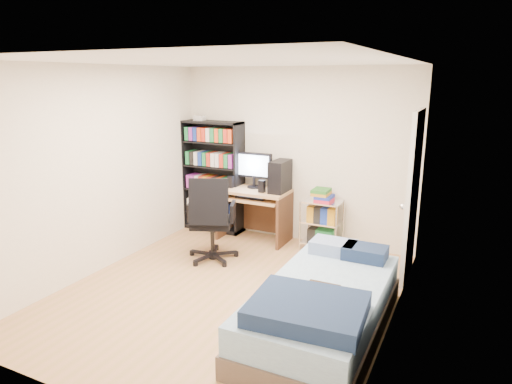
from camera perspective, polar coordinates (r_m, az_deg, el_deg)
The scene contains 7 objects.
room at distance 4.82m, azimuth -3.72°, elevation 0.98°, with size 3.58×4.08×2.58m.
media_shelf at distance 7.09m, azimuth -5.41°, elevation 2.12°, with size 0.96×0.32×1.78m.
computer_desk at distance 6.65m, azimuth 0.74°, elevation -0.27°, with size 1.02×0.59×1.28m.
office_chair at distance 6.00m, azimuth -5.55°, elevation -5.23°, with size 0.89×0.89×1.14m.
wire_cart at distance 6.37m, azimuth 8.27°, elevation -2.28°, with size 0.54×0.39×0.86m.
bed at distance 4.42m, azimuth 8.30°, elevation -14.06°, with size 1.07×2.13×0.61m.
door at distance 5.62m, azimuth 18.98°, elevation -0.50°, with size 0.12×0.80×2.00m.
Camera 1 is at (2.33, -4.07, 2.35)m, focal length 32.00 mm.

